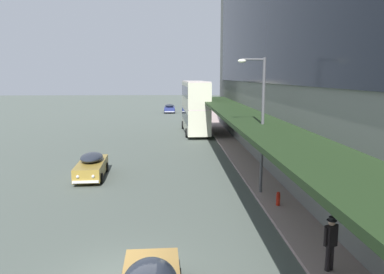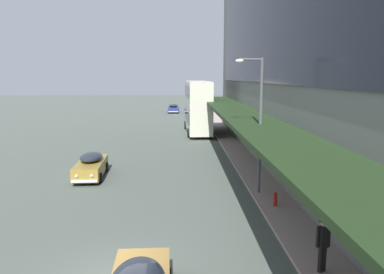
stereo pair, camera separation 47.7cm
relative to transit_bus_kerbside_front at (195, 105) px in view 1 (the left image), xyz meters
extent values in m
cube|color=#21351A|center=(2.29, -31.55, 0.62)|extent=(3.20, 72.00, 0.24)
cube|color=beige|center=(0.00, 0.00, -1.52)|extent=(2.77, 10.34, 2.70)
cube|color=black|center=(0.00, 0.00, -1.19)|extent=(2.78, 9.52, 1.19)
cube|color=beige|center=(0.00, 0.00, -0.12)|extent=(2.68, 10.33, 0.12)
cube|color=beige|center=(0.00, 0.00, 1.28)|extent=(2.77, 10.34, 2.70)
cube|color=black|center=(0.00, 0.00, 1.60)|extent=(2.78, 9.52, 1.19)
cube|color=beige|center=(0.00, 0.00, 2.68)|extent=(2.68, 10.33, 0.12)
cube|color=black|center=(-0.18, 5.16, 2.38)|extent=(1.21, 0.10, 0.36)
cylinder|color=black|center=(-1.33, 3.44, -2.72)|extent=(0.29, 1.01, 1.00)
cylinder|color=black|center=(1.08, 3.53, -2.72)|extent=(0.29, 1.01, 1.00)
cylinder|color=black|center=(-1.09, -3.22, -2.72)|extent=(0.29, 1.01, 1.00)
cylinder|color=black|center=(1.32, -3.14, -2.72)|extent=(0.29, 1.01, 1.00)
cube|color=navy|center=(-3.16, 24.60, -2.58)|extent=(1.83, 4.11, 0.83)
ellipsoid|color=#1E232D|center=(-3.16, 24.39, -1.92)|extent=(1.61, 2.26, 0.55)
cube|color=silver|center=(-3.17, 26.70, -2.85)|extent=(1.73, 0.12, 0.14)
cube|color=silver|center=(-3.16, 22.50, -2.85)|extent=(1.73, 0.12, 0.14)
sphere|color=silver|center=(-3.67, 26.67, -2.53)|extent=(0.18, 0.18, 0.18)
sphere|color=silver|center=(-2.66, 26.67, -2.53)|extent=(0.18, 0.18, 0.18)
cylinder|color=black|center=(-4.08, 25.87, -2.90)|extent=(0.14, 0.64, 0.64)
cylinder|color=black|center=(-2.25, 25.87, -2.90)|extent=(0.14, 0.64, 0.64)
cylinder|color=black|center=(-4.07, 23.32, -2.90)|extent=(0.14, 0.64, 0.64)
cylinder|color=black|center=(-2.25, 23.33, -2.90)|extent=(0.14, 0.64, 0.64)
cube|color=silver|center=(-3.25, -31.19, -2.85)|extent=(1.59, 0.17, 0.14)
sphere|color=silver|center=(-3.71, -31.24, -2.59)|extent=(0.18, 0.18, 0.18)
sphere|color=silver|center=(-2.79, -31.20, -2.59)|extent=(0.18, 0.18, 0.18)
cube|color=olive|center=(-7.85, -18.90, -2.58)|extent=(1.86, 4.61, 0.83)
ellipsoid|color=#1E232D|center=(-7.86, -18.67, -1.92)|extent=(1.55, 2.57, 0.53)
cube|color=silver|center=(-7.72, -21.21, -2.85)|extent=(1.53, 0.20, 0.14)
cube|color=silver|center=(-7.97, -16.59, -2.85)|extent=(1.53, 0.20, 0.14)
sphere|color=silver|center=(-7.28, -21.16, -2.53)|extent=(0.18, 0.18, 0.18)
sphere|color=silver|center=(-8.16, -21.21, -2.53)|extent=(0.18, 0.18, 0.18)
cylinder|color=black|center=(-6.96, -20.26, -2.90)|extent=(0.18, 0.65, 0.64)
cylinder|color=black|center=(-8.57, -20.35, -2.90)|extent=(0.18, 0.65, 0.64)
cylinder|color=black|center=(-7.12, -17.45, -2.90)|extent=(0.18, 0.65, 0.64)
cylinder|color=black|center=(-8.73, -17.54, -2.90)|extent=(0.18, 0.65, 0.64)
cylinder|color=black|center=(2.53, -31.52, -2.64)|extent=(0.16, 0.16, 0.85)
cylinder|color=black|center=(2.67, -31.44, -2.64)|extent=(0.16, 0.16, 0.85)
cube|color=black|center=(2.60, -31.48, -1.87)|extent=(0.46, 0.39, 0.70)
cylinder|color=black|center=(2.37, -31.60, -1.83)|extent=(0.10, 0.10, 0.63)
cylinder|color=black|center=(2.84, -31.36, -1.83)|extent=(0.10, 0.10, 0.63)
sphere|color=tan|center=(2.60, -31.48, -1.41)|extent=(0.22, 0.22, 0.22)
cylinder|color=black|center=(2.60, -31.48, -1.33)|extent=(0.33, 0.33, 0.02)
cylinder|color=black|center=(2.60, -31.48, -1.27)|extent=(0.21, 0.21, 0.12)
cylinder|color=#4C4C51|center=(2.30, -22.96, 0.60)|extent=(0.16, 0.16, 7.34)
cylinder|color=#4C4C51|center=(1.70, -22.96, 4.17)|extent=(1.20, 0.10, 0.10)
ellipsoid|color=silver|center=(1.10, -22.96, 4.09)|extent=(0.44, 0.28, 0.20)
cylinder|color=red|center=(2.67, -25.16, -2.79)|extent=(0.20, 0.20, 0.55)
sphere|color=red|center=(2.67, -25.16, -2.46)|extent=(0.18, 0.18, 0.18)
cylinder|color=red|center=(2.67, -25.01, -2.77)|extent=(0.08, 0.10, 0.08)
cylinder|color=red|center=(2.67, -25.31, -2.77)|extent=(0.08, 0.10, 0.08)
camera|label=1|loc=(-2.53, -42.79, 3.30)|focal=35.00mm
camera|label=2|loc=(-2.05, -42.81, 3.30)|focal=35.00mm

